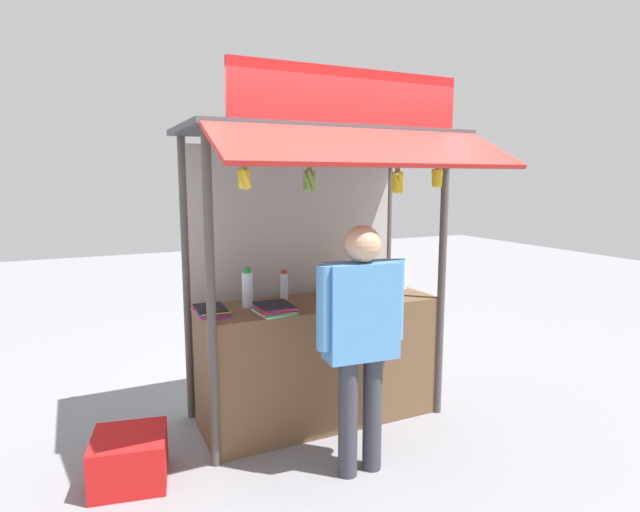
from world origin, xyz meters
TOP-DOWN VIEW (x-y plane):
  - ground_plane at (0.00, 0.00)m, footprint 20.00×20.00m
  - stall_counter at (0.00, 0.00)m, footprint 1.81×0.61m
  - stall_structure at (0.00, 0.11)m, footprint 2.01×1.50m
  - water_bottle_back_left at (0.82, 0.11)m, footprint 0.07×0.07m
  - water_bottle_back_right at (-0.55, 0.08)m, footprint 0.08×0.08m
  - water_bottle_left at (0.27, 0.05)m, footprint 0.08×0.08m
  - water_bottle_far_right at (-0.21, 0.21)m, footprint 0.06×0.06m
  - magazine_stack_center at (-0.43, -0.16)m, footprint 0.26×0.31m
  - magazine_stack_right at (-0.83, 0.00)m, footprint 0.23×0.31m
  - banana_bunch_inner_right at (-0.27, -0.40)m, footprint 0.10×0.10m
  - banana_bunch_inner_left at (-0.70, -0.40)m, footprint 0.10×0.10m
  - banana_bunch_leftmost at (0.40, -0.40)m, footprint 0.10×0.10m
  - banana_bunch_rightmost at (0.75, -0.40)m, footprint 0.10×0.10m
  - vendor_person at (-0.09, -0.78)m, footprint 0.60×0.23m
  - plastic_crate at (-1.43, -0.26)m, footprint 0.51×0.51m

SIDE VIEW (x-z plane):
  - ground_plane at x=0.00m, z-range 0.00..0.00m
  - plastic_crate at x=-1.43m, z-range 0.00..0.31m
  - stall_counter at x=0.00m, z-range 0.00..0.94m
  - vendor_person at x=-0.09m, z-range 0.16..1.75m
  - magazine_stack_right at x=-0.83m, z-range 0.94..0.99m
  - magazine_stack_center at x=-0.43m, z-range 0.94..1.00m
  - water_bottle_far_right at x=-0.21m, z-range 0.93..1.16m
  - water_bottle_back_left at x=0.82m, z-range 0.93..1.19m
  - water_bottle_back_right at x=-0.55m, z-range 0.93..1.22m
  - water_bottle_left at x=0.27m, z-range 0.93..1.23m
  - stall_structure at x=0.00m, z-range 0.26..2.82m
  - banana_bunch_leftmost at x=0.40m, z-range 1.68..2.00m
  - banana_bunch_inner_right at x=-0.27m, z-range 1.70..2.01m
  - banana_bunch_inner_left at x=-0.70m, z-range 1.72..2.01m
  - banana_bunch_rightmost at x=0.75m, z-range 1.73..2.01m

